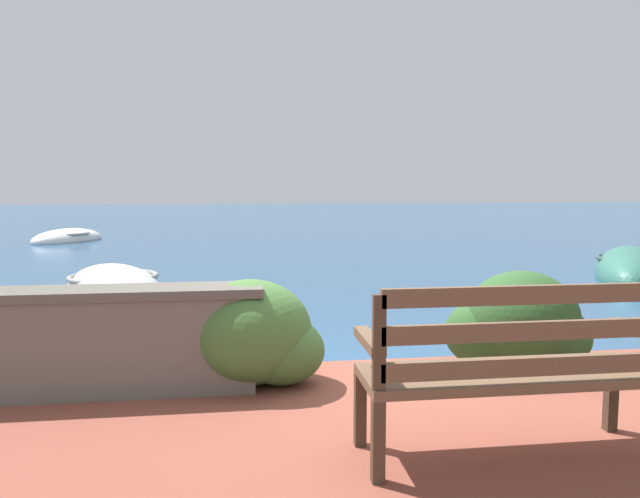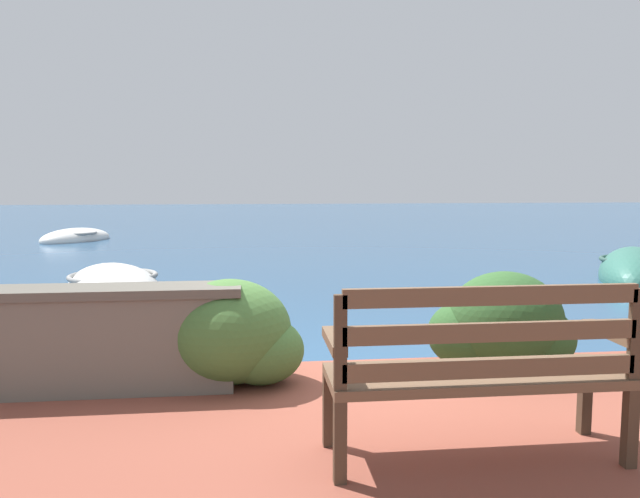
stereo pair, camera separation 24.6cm
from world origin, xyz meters
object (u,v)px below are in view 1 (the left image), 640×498
object	(u,v)px
park_bench	(512,366)
rowboat_nearest	(114,289)
mooring_buoy	(99,324)
rowboat_mid	(629,273)
rowboat_far	(68,239)

from	to	relation	value
park_bench	rowboat_nearest	xyz separation A→B (m)	(-3.14, 6.44, -0.64)
mooring_buoy	park_bench	bearing A→B (deg)	-54.59
rowboat_mid	rowboat_nearest	bearing A→B (deg)	125.19
rowboat_far	mooring_buoy	bearing A→B (deg)	-130.60
mooring_buoy	rowboat_nearest	bearing A→B (deg)	96.80
rowboat_nearest	rowboat_far	size ratio (longest dim) A/B	1.28
rowboat_nearest	mooring_buoy	bearing A→B (deg)	168.86
rowboat_far	mooring_buoy	size ratio (longest dim) A/B	4.41
rowboat_far	park_bench	bearing A→B (deg)	-124.61
rowboat_mid	rowboat_far	distance (m)	13.73
rowboat_mid	mooring_buoy	xyz separation A→B (m)	(-8.17, -2.82, 0.01)
park_bench	rowboat_far	size ratio (longest dim) A/B	0.62
park_bench	rowboat_far	distance (m)	15.92
rowboat_mid	rowboat_far	world-z (taller)	rowboat_mid
rowboat_mid	rowboat_far	bearing A→B (deg)	87.20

